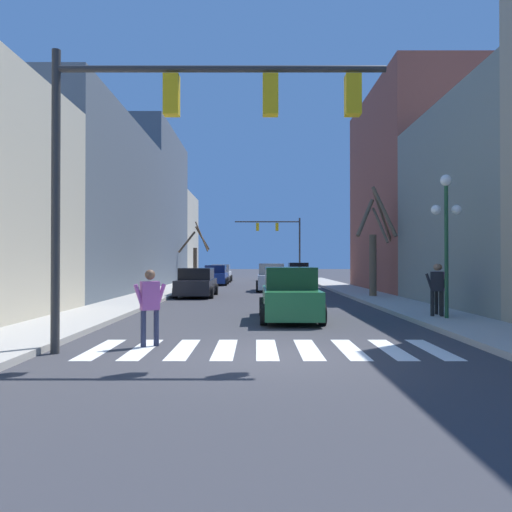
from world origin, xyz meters
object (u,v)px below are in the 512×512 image
at_px(traffic_signal_far, 282,235).
at_px(street_tree_right_mid, 196,255).
at_px(pedestrian_on_right_sidewalk, 151,301).
at_px(car_parked_right_mid, 197,283).
at_px(car_at_intersection, 299,274).
at_px(pedestrian_near_right_corner, 439,285).
at_px(traffic_signal_near, 180,127).
at_px(street_lamp_right_corner, 447,217).
at_px(car_parked_left_far, 222,274).
at_px(car_parked_left_near, 272,278).
at_px(car_driving_toward_lane, 290,295).
at_px(pedestrian_on_left_sidewalk, 438,285).
at_px(car_parked_right_far, 217,276).
at_px(street_tree_right_near, 376,246).

relative_size(traffic_signal_far, street_tree_right_mid, 1.30).
bearing_deg(pedestrian_on_right_sidewalk, car_parked_right_mid, -114.20).
bearing_deg(pedestrian_on_right_sidewalk, car_at_intersection, -127.80).
relative_size(pedestrian_on_right_sidewalk, pedestrian_near_right_corner, 1.02).
bearing_deg(traffic_signal_near, street_lamp_right_corner, 34.48).
bearing_deg(traffic_signal_near, street_tree_right_mid, 96.36).
bearing_deg(street_lamp_right_corner, car_parked_left_far, 106.34).
bearing_deg(car_at_intersection, car_parked_left_near, 166.84).
bearing_deg(car_at_intersection, car_parked_right_mid, 157.53).
distance_m(car_parked_left_near, pedestrian_on_right_sidewalk, 21.37).
relative_size(car_parked_left_near, car_parked_left_far, 0.98).
relative_size(pedestrian_on_right_sidewalk, street_tree_right_mid, 0.32).
relative_size(traffic_signal_near, pedestrian_near_right_corner, 4.13).
relative_size(traffic_signal_far, street_lamp_right_corner, 1.55).
relative_size(street_lamp_right_corner, car_parked_left_far, 1.02).
xyz_separation_m(car_driving_toward_lane, pedestrian_on_left_sidewalk, (4.71, -0.30, 0.35)).
height_order(traffic_signal_far, car_parked_left_near, traffic_signal_far).
bearing_deg(street_tree_right_mid, car_parked_left_far, 54.00).
xyz_separation_m(street_lamp_right_corner, car_parked_left_near, (-4.95, 16.81, -2.48)).
relative_size(traffic_signal_near, traffic_signal_far, 1.00).
relative_size(car_at_intersection, car_parked_left_far, 0.97).
bearing_deg(pedestrian_near_right_corner, street_tree_right_mid, -166.50).
bearing_deg(street_tree_right_mid, car_parked_right_far, -58.16).
relative_size(car_parked_left_near, pedestrian_on_right_sidewalk, 2.48).
bearing_deg(pedestrian_on_left_sidewalk, traffic_signal_far, -70.83).
xyz_separation_m(traffic_signal_near, pedestrian_on_right_sidewalk, (-0.78, 0.87, -3.67)).
bearing_deg(car_parked_left_near, street_tree_right_mid, 28.33).
relative_size(traffic_signal_far, car_parked_right_far, 1.67).
height_order(traffic_signal_near, street_lamp_right_corner, traffic_signal_near).
distance_m(car_parked_left_near, pedestrian_on_left_sidewalk, 16.99).
relative_size(car_driving_toward_lane, street_tree_right_mid, 0.84).
height_order(car_parked_left_near, car_parked_left_far, car_parked_left_near).
distance_m(street_lamp_right_corner, car_parked_left_far, 32.83).
height_order(car_parked_left_near, pedestrian_near_right_corner, pedestrian_near_right_corner).
xyz_separation_m(car_driving_toward_lane, street_tree_right_mid, (-6.46, 27.73, 1.68)).
distance_m(traffic_signal_far, street_lamp_right_corner, 37.26).
bearing_deg(street_lamp_right_corner, street_tree_right_mid, 111.55).
relative_size(traffic_signal_near, car_parked_right_far, 1.67).
bearing_deg(car_at_intersection, car_driving_toward_lane, 174.61).
xyz_separation_m(car_at_intersection, street_tree_right_mid, (-9.08, 0.01, 1.64)).
distance_m(pedestrian_on_right_sidewalk, street_tree_right_near, 16.77).
relative_size(traffic_signal_near, street_tree_right_near, 1.23).
height_order(car_parked_left_near, pedestrian_on_right_sidewalk, car_parked_left_near).
bearing_deg(car_parked_right_far, pedestrian_on_right_sidewalk, -178.24).
relative_size(traffic_signal_near, car_parked_right_mid, 1.43).
distance_m(pedestrian_on_right_sidewalk, pedestrian_near_right_corner, 9.90).
bearing_deg(street_lamp_right_corner, car_at_intersection, 94.41).
relative_size(traffic_signal_far, car_parked_left_far, 1.59).
xyz_separation_m(car_parked_left_near, car_parked_left_far, (-4.26, 14.60, -0.06)).
height_order(car_parked_left_near, car_parked_right_mid, car_parked_left_near).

